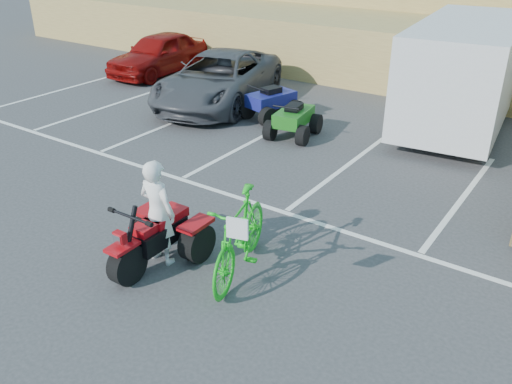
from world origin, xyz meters
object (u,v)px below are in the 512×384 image
Objects in this scene: grey_pickup at (219,79)px; quad_atv_green at (293,136)px; quad_atv_blue at (271,118)px; green_dirt_bike at (240,235)px; red_trike_atv at (156,264)px; red_car at (159,53)px; cargo_trailer at (464,72)px; rider at (158,212)px.

quad_atv_green is (3.44, -1.23, -0.77)m from grey_pickup.
green_dirt_bike is at bearing -45.07° from quad_atv_blue.
green_dirt_bike is 1.45× the size of quad_atv_blue.
red_trike_atv is 1.11× the size of quad_atv_blue.
red_car is (-8.77, 9.35, 0.74)m from red_trike_atv.
red_trike_atv is 0.28× the size of cargo_trailer.
red_trike_atv reaches higher than quad_atv_green.
cargo_trailer is 3.96× the size of quad_atv_blue.
cargo_trailer is (0.79, 9.09, 0.84)m from green_dirt_bike.
rider is 1.15× the size of quad_atv_blue.
cargo_trailer reaches higher than rider.
rider reaches higher than grey_pickup.
red_trike_atv is 12.84m from red_car.
rider reaches higher than quad_atv_blue.
grey_pickup reaches higher than red_trike_atv.
grey_pickup is 3.74m from quad_atv_green.
grey_pickup is (-5.95, 7.05, 0.08)m from green_dirt_bike.
red_car is 6.64m from quad_atv_blue.
red_trike_atv reaches higher than quad_atv_blue.
grey_pickup is 7.08m from cargo_trailer.
red_trike_atv is at bearing -170.48° from green_dirt_bike.
grey_pickup reaches higher than quad_atv_blue.
rider reaches higher than green_dirt_bike.
red_car is at bearing 132.17° from red_trike_atv.
quad_atv_blue is 1.55m from quad_atv_green.
red_trike_atv is 0.97× the size of rider.
green_dirt_bike is 1.53× the size of quad_atv_green.
quad_atv_blue is 1.05× the size of quad_atv_green.
green_dirt_bike reaches higher than quad_atv_green.
grey_pickup is 1.27× the size of red_car.
grey_pickup is at bearing 120.27° from red_trike_atv.
grey_pickup is at bearing -173.66° from quad_atv_blue.
grey_pickup is (-4.65, 7.52, -0.14)m from rider.
rider is 1.39m from green_dirt_bike.
rider is 12.71m from red_car.
cargo_trailer is 5.38m from quad_atv_blue.
red_trike_atv is 9.01m from grey_pickup.
grey_pickup is at bearing 113.91° from green_dirt_bike.
rider is 0.33× the size of grey_pickup.
cargo_trailer is at bearing 2.68° from grey_pickup.
grey_pickup is 2.32m from quad_atv_blue.
green_dirt_bike is 6.37m from quad_atv_green.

